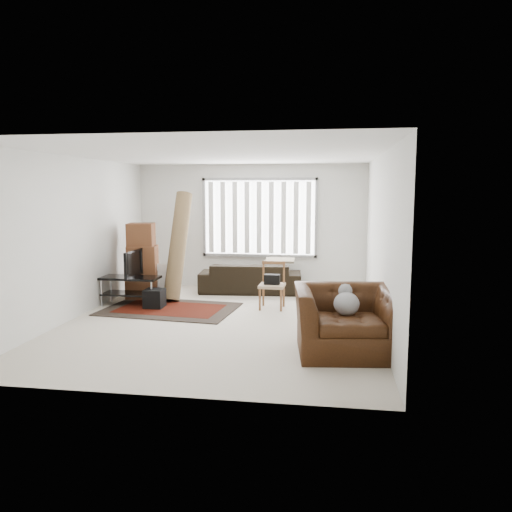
{
  "coord_description": "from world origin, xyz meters",
  "views": [
    {
      "loc": [
        1.75,
        -7.78,
        2.14
      ],
      "look_at": [
        0.52,
        0.38,
        1.05
      ],
      "focal_mm": 35.0,
      "sensor_mm": 36.0,
      "label": 1
    }
  ],
  "objects": [
    {
      "name": "tv_stand",
      "position": [
        -1.95,
        0.95,
        0.39
      ],
      "size": [
        1.07,
        0.48,
        0.54
      ],
      "color": "black",
      "rests_on": "ground"
    },
    {
      "name": "moving_boxes",
      "position": [
        -1.96,
        1.59,
        0.7
      ],
      "size": [
        0.7,
        0.66,
        1.49
      ],
      "color": "brown",
      "rests_on": "ground"
    },
    {
      "name": "white_flatpack",
      "position": [
        -1.51,
        1.6,
        0.34
      ],
      "size": [
        0.55,
        0.26,
        0.69
      ],
      "primitive_type": "cube",
      "rotation": [
        -0.22,
        0.0,
        -0.05
      ],
      "color": "silver",
      "rests_on": "ground"
    },
    {
      "name": "subwoofer",
      "position": [
        -1.41,
        0.75,
        0.19
      ],
      "size": [
        0.34,
        0.34,
        0.34
      ],
      "primitive_type": "cube",
      "rotation": [
        0.0,
        0.0,
        -0.0
      ],
      "color": "black",
      "rests_on": "persian_rug"
    },
    {
      "name": "armchair",
      "position": [
        1.98,
        -1.27,
        0.5
      ],
      "size": [
        1.48,
        1.32,
        1.0
      ],
      "rotation": [
        0.0,
        0.0,
        0.12
      ],
      "color": "#361B0B",
      "rests_on": "ground"
    },
    {
      "name": "tv",
      "position": [
        -1.95,
        0.95,
        0.79
      ],
      "size": [
        0.11,
        0.87,
        0.5
      ],
      "primitive_type": "imported",
      "rotation": [
        0.0,
        0.0,
        1.57
      ],
      "color": "black",
      "rests_on": "tv_stand"
    },
    {
      "name": "room",
      "position": [
        0.03,
        0.51,
        1.76
      ],
      "size": [
        6.0,
        6.02,
        2.71
      ],
      "color": "beige",
      "rests_on": "ground"
    },
    {
      "name": "sofa",
      "position": [
        0.09,
        2.45,
        0.41
      ],
      "size": [
        2.18,
        1.08,
        0.81
      ],
      "primitive_type": "imported",
      "rotation": [
        0.0,
        0.0,
        3.22
      ],
      "color": "black",
      "rests_on": "ground"
    },
    {
      "name": "rolled_rug",
      "position": [
        -1.22,
        1.6,
        1.06
      ],
      "size": [
        0.47,
        1.02,
        2.13
      ],
      "primitive_type": "cylinder",
      "rotation": [
        -0.32,
        0.0,
        -0.16
      ],
      "color": "brown",
      "rests_on": "ground"
    },
    {
      "name": "persian_rug",
      "position": [
        -1.11,
        0.7,
        0.01
      ],
      "size": [
        2.46,
        1.77,
        0.02
      ],
      "color": "black",
      "rests_on": "ground"
    },
    {
      "name": "side_chair",
      "position": [
        0.71,
        1.08,
        0.47
      ],
      "size": [
        0.47,
        0.47,
        0.85
      ],
      "rotation": [
        0.0,
        0.0,
        -0.03
      ],
      "color": "#988063",
      "rests_on": "ground"
    }
  ]
}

